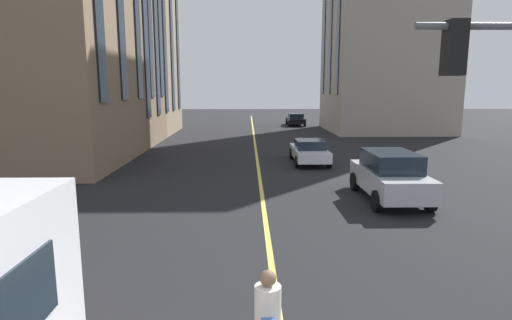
# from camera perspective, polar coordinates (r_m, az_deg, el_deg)

# --- Properties ---
(lane_centre_line) EXTENTS (80.00, 0.16, 0.01)m
(lane_centre_line) POSITION_cam_1_polar(r_m,az_deg,el_deg) (24.15, 0.22, -0.38)
(lane_centre_line) COLOR #D8C64C
(lane_centre_line) RESTS_ON ground_plane
(car_white_oncoming) EXTENTS (4.40, 1.95, 1.37)m
(car_white_oncoming) POSITION_cam_1_polar(r_m,az_deg,el_deg) (24.13, 7.29, 1.21)
(car_white_oncoming) COLOR silver
(car_white_oncoming) RESTS_ON ground_plane
(car_black_near) EXTENTS (4.40, 1.95, 1.37)m
(car_black_near) POSITION_cam_1_polar(r_m,az_deg,el_deg) (48.02, 5.40, 5.54)
(car_black_near) COLOR black
(car_black_near) RESTS_ON ground_plane
(car_silver_trailing) EXTENTS (4.70, 2.14, 1.88)m
(car_silver_trailing) POSITION_cam_1_polar(r_m,az_deg,el_deg) (16.91, 17.77, -1.99)
(car_silver_trailing) COLOR #B7BABF
(car_silver_trailing) RESTS_ON ground_plane
(building_left_far) EXTENTS (16.77, 12.27, 15.63)m
(building_left_far) POSITION_cam_1_polar(r_m,az_deg,el_deg) (38.64, -21.54, 14.43)
(building_left_far) COLOR gray
(building_left_far) RESTS_ON ground_plane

